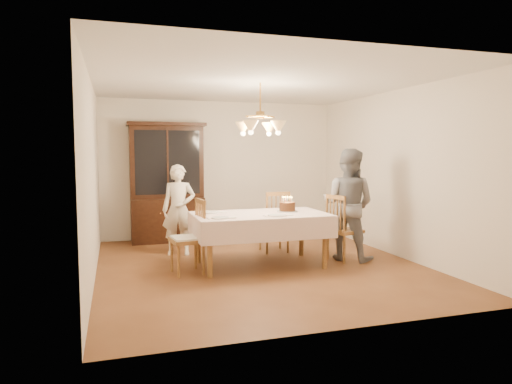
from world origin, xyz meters
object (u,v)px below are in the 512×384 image
object	(u,v)px
dining_table	(260,219)
china_hutch	(167,185)
chair_far_side	(274,225)
elderly_woman	(179,210)
birthday_cake	(287,207)

from	to	relation	value
dining_table	china_hutch	bearing A→B (deg)	115.31
china_hutch	chair_far_side	distance (m)	2.21
chair_far_side	elderly_woman	bearing A→B (deg)	170.35
dining_table	elderly_woman	distance (m)	1.48
dining_table	china_hutch	size ratio (longest dim) A/B	0.88
dining_table	birthday_cake	bearing A→B (deg)	7.79
dining_table	birthday_cake	world-z (taller)	birthday_cake
dining_table	chair_far_side	size ratio (longest dim) A/B	1.90
dining_table	elderly_woman	xyz separation A→B (m)	(-1.01, 1.08, 0.04)
elderly_woman	dining_table	bearing A→B (deg)	-33.37
chair_far_side	birthday_cake	size ratio (longest dim) A/B	3.33
dining_table	elderly_woman	world-z (taller)	elderly_woman
china_hutch	elderly_woman	distance (m)	1.22
dining_table	elderly_woman	size ratio (longest dim) A/B	1.32
china_hutch	chair_far_side	size ratio (longest dim) A/B	2.16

